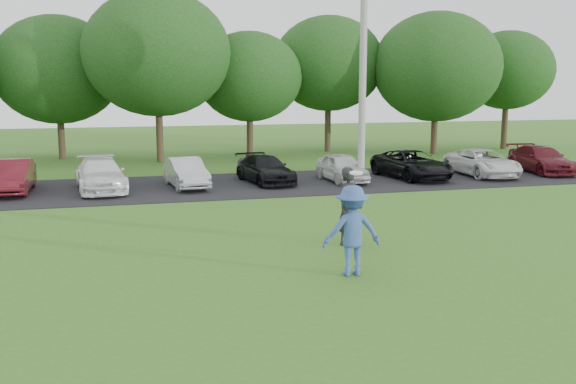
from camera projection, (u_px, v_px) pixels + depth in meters
name	position (u px, v px, depth m)	size (l,w,h in m)	color
ground	(332.00, 283.00, 12.99)	(100.00, 100.00, 0.00)	#356A1E
parking_lot	(226.00, 185.00, 25.38)	(32.00, 6.50, 0.03)	black
utility_pole	(363.00, 68.00, 24.99)	(0.28, 0.28, 9.15)	#9E9D99
frisbee_player	(352.00, 231.00, 13.40)	(1.28, 0.79, 2.23)	#38579D
camera_bystander	(349.00, 206.00, 15.96)	(0.85, 0.74, 1.95)	black
parked_cars	(255.00, 170.00, 25.49)	(30.50, 4.58, 1.20)	#5C5F64
tree_row	(223.00, 66.00, 34.24)	(42.39, 9.85, 8.64)	#38281C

